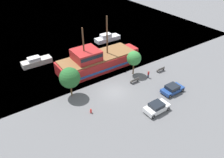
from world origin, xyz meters
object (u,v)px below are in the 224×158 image
object	(u,v)px
pirate_ship	(97,61)
bench_promenade_east	(161,69)
parked_car_curb_mid	(172,89)
bench_promenade_west	(135,80)
pedestrian_walking_near	(148,74)
moored_boat_dockside	(36,61)
fire_hydrant	(91,111)
parked_car_curb_front	(157,107)
moored_boat_outer	(107,38)

from	to	relation	value
pirate_ship	bench_promenade_east	distance (m)	12.58
parked_car_curb_mid	bench_promenade_west	distance (m)	6.69
bench_promenade_west	pedestrian_walking_near	distance (m)	3.08
pirate_ship	pedestrian_walking_near	size ratio (longest dim) A/B	11.09
moored_boat_dockside	fire_hydrant	xyz separation A→B (m)	(1.90, -18.87, -0.27)
parked_car_curb_front	moored_boat_dockside	bearing A→B (deg)	112.96
parked_car_curb_mid	pirate_ship	bearing A→B (deg)	114.47
fire_hydrant	pedestrian_walking_near	distance (m)	13.70
parked_car_curb_mid	moored_boat_outer	bearing A→B (deg)	83.62
bench_promenade_east	bench_promenade_west	world-z (taller)	same
bench_promenade_west	moored_boat_outer	bearing A→B (deg)	71.59
bench_promenade_east	pedestrian_walking_near	size ratio (longest dim) A/B	1.12
moored_boat_dockside	pirate_ship	bearing A→B (deg)	-41.17
fire_hydrant	bench_promenade_west	xyz separation A→B (m)	(10.43, 2.54, 0.02)
pirate_ship	moored_boat_dockside	world-z (taller)	pirate_ship
fire_hydrant	parked_car_curb_mid	bearing A→B (deg)	-13.21
moored_boat_outer	bench_promenade_west	distance (m)	19.12
moored_boat_outer	pedestrian_walking_near	world-z (taller)	moored_boat_outer
moored_boat_dockside	parked_car_curb_mid	xyz separation A→B (m)	(15.69, -22.11, 0.01)
pirate_ship	moored_boat_dockside	bearing A→B (deg)	138.83
parked_car_curb_mid	bench_promenade_west	size ratio (longest dim) A/B	2.40
parked_car_curb_mid	bench_promenade_west	world-z (taller)	parked_car_curb_mid
bench_promenade_east	pedestrian_walking_near	bearing A→B (deg)	-175.06
pirate_ship	parked_car_curb_front	bearing A→B (deg)	-86.95
moored_boat_dockside	bench_promenade_west	bearing A→B (deg)	-52.95
parked_car_curb_mid	pedestrian_walking_near	xyz separation A→B (m)	(-0.30, 5.58, 0.08)
parked_car_curb_mid	fire_hydrant	world-z (taller)	parked_car_curb_mid
moored_boat_outer	fire_hydrant	distance (m)	26.44
pirate_ship	parked_car_curb_mid	xyz separation A→B (m)	(6.34, -13.93, -0.97)
parked_car_curb_mid	bench_promenade_east	distance (m)	6.73
moored_boat_dockside	moored_boat_outer	world-z (taller)	moored_boat_outer
fire_hydrant	pedestrian_walking_near	bearing A→B (deg)	9.84
moored_boat_dockside	bench_promenade_east	xyz separation A→B (m)	(18.94, -16.22, -0.24)
parked_car_curb_front	parked_car_curb_mid	xyz separation A→B (m)	(5.49, 1.96, -0.06)
moored_boat_dockside	parked_car_curb_mid	distance (m)	27.11
bench_promenade_west	pedestrian_walking_near	size ratio (longest dim) A/B	1.07
bench_promenade_east	bench_promenade_west	size ratio (longest dim) A/B	1.05
pirate_ship	bench_promenade_east	size ratio (longest dim) A/B	9.86
pedestrian_walking_near	moored_boat_dockside	bearing A→B (deg)	132.95
moored_boat_outer	parked_car_curb_front	world-z (taller)	moored_boat_outer
pirate_ship	bench_promenade_west	world-z (taller)	pirate_ship
parked_car_curb_mid	pedestrian_walking_near	distance (m)	5.59
parked_car_curb_front	pedestrian_walking_near	world-z (taller)	pedestrian_walking_near
moored_boat_outer	pirate_ship	bearing A→B (deg)	-132.09
pedestrian_walking_near	parked_car_curb_mid	bearing A→B (deg)	-86.90
pirate_ship	bench_promenade_west	size ratio (longest dim) A/B	10.34
pirate_ship	parked_car_curb_front	distance (m)	15.94
moored_boat_dockside	bench_promenade_east	world-z (taller)	moored_boat_dockside
parked_car_curb_front	pedestrian_walking_near	distance (m)	9.16
parked_car_curb_mid	fire_hydrant	distance (m)	14.17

